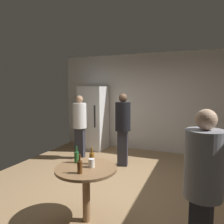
{
  "coord_description": "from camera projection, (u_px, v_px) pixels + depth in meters",
  "views": [
    {
      "loc": [
        1.26,
        -3.29,
        1.75
      ],
      "look_at": [
        -0.12,
        0.07,
        1.35
      ],
      "focal_mm": 34.47,
      "sensor_mm": 36.0,
      "label": 1
    }
  ],
  "objects": [
    {
      "name": "ground_plane",
      "position": [
        117.0,
        193.0,
        3.7
      ],
      "size": [
        5.2,
        5.2,
        0.1
      ],
      "primitive_type": "cube",
      "color": "#9E7C56"
    },
    {
      "name": "wall_back",
      "position": [
        151.0,
        103.0,
        5.97
      ],
      "size": [
        5.32,
        0.06,
        2.7
      ],
      "primitive_type": "cube",
      "color": "silver",
      "rests_on": "ground_plane"
    },
    {
      "name": "refrigerator",
      "position": [
        93.0,
        118.0,
        6.21
      ],
      "size": [
        0.7,
        0.68,
        1.8
      ],
      "color": "white",
      "rests_on": "ground_plane"
    },
    {
      "name": "foreground_table",
      "position": [
        86.0,
        175.0,
        2.78
      ],
      "size": [
        0.8,
        0.8,
        0.73
      ],
      "color": "olive",
      "rests_on": "ground_plane"
    },
    {
      "name": "beer_bottle_amber",
      "position": [
        92.0,
        158.0,
        2.88
      ],
      "size": [
        0.06,
        0.06,
        0.23
      ],
      "color": "#8C5919",
      "rests_on": "foreground_table"
    },
    {
      "name": "beer_bottle_brown",
      "position": [
        80.0,
        167.0,
        2.56
      ],
      "size": [
        0.06,
        0.06,
        0.23
      ],
      "color": "#593314",
      "rests_on": "foreground_table"
    },
    {
      "name": "beer_bottle_green",
      "position": [
        77.0,
        157.0,
        2.93
      ],
      "size": [
        0.06,
        0.06,
        0.23
      ],
      "color": "#26662D",
      "rests_on": "foreground_table"
    },
    {
      "name": "plastic_cup_white",
      "position": [
        92.0,
        163.0,
        2.77
      ],
      "size": [
        0.08,
        0.08,
        0.11
      ],
      "primitive_type": "cylinder",
      "color": "white",
      "rests_on": "foreground_table"
    },
    {
      "name": "person_in_white_shirt",
      "position": [
        80.0,
        122.0,
        5.3
      ],
      "size": [
        0.39,
        0.39,
        1.57
      ],
      "rotation": [
        0.0,
        0.0,
        -1.4
      ],
      "color": "#2D2D38",
      "rests_on": "ground_plane"
    },
    {
      "name": "person_in_black_shirt",
      "position": [
        123.0,
        124.0,
        4.8
      ],
      "size": [
        0.39,
        0.39,
        1.63
      ],
      "rotation": [
        0.0,
        0.0,
        -1.41
      ],
      "color": "#2D2D38",
      "rests_on": "ground_plane"
    },
    {
      "name": "person_in_gray_shirt",
      "position": [
        203.0,
        182.0,
        1.92
      ],
      "size": [
        0.41,
        0.41,
        1.57
      ],
      "rotation": [
        0.0,
        0.0,
        2.9
      ],
      "color": "#2D2D38",
      "rests_on": "ground_plane"
    }
  ]
}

